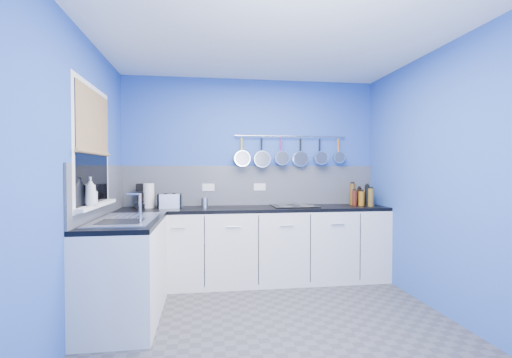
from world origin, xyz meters
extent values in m
cube|color=#47474C|center=(0.00, 0.00, -0.01)|extent=(3.20, 3.00, 0.02)
cube|color=white|center=(0.00, 0.00, 2.51)|extent=(3.20, 3.00, 0.02)
cube|color=#2D52B0|center=(0.00, 1.51, 1.25)|extent=(3.20, 0.02, 2.50)
cube|color=#2D52B0|center=(0.00, -1.51, 1.25)|extent=(3.20, 0.02, 2.50)
cube|color=#2D52B0|center=(-1.61, 0.00, 1.25)|extent=(0.02, 3.00, 2.50)
cube|color=#2D52B0|center=(1.61, 0.00, 1.25)|extent=(0.02, 3.00, 2.50)
cube|color=slate|center=(0.00, 1.49, 1.15)|extent=(3.20, 0.02, 0.50)
cube|color=slate|center=(-1.59, 0.60, 1.15)|extent=(0.02, 1.80, 0.50)
cube|color=silver|center=(0.00, 1.20, 0.43)|extent=(3.20, 0.60, 0.86)
cube|color=black|center=(0.00, 1.20, 0.88)|extent=(3.20, 0.60, 0.04)
cube|color=silver|center=(-1.30, 0.30, 0.43)|extent=(0.60, 1.20, 0.86)
cube|color=black|center=(-1.30, 0.30, 0.88)|extent=(0.60, 1.20, 0.04)
cube|color=white|center=(-1.58, 0.30, 1.55)|extent=(0.01, 1.00, 1.10)
cube|color=black|center=(-1.57, 0.30, 1.55)|extent=(0.01, 0.90, 1.00)
cube|color=tan|center=(-1.56, 0.30, 1.77)|extent=(0.01, 0.90, 0.55)
cube|color=white|center=(-1.55, 0.30, 1.04)|extent=(0.10, 0.98, 0.03)
cube|color=silver|center=(-1.30, 0.30, 0.90)|extent=(0.50, 0.95, 0.01)
cube|color=white|center=(-0.55, 1.48, 1.13)|extent=(0.15, 0.01, 0.09)
cube|color=white|center=(0.10, 1.48, 1.13)|extent=(0.15, 0.01, 0.09)
cylinder|color=silver|center=(0.50, 1.45, 1.78)|extent=(1.45, 0.02, 0.02)
imported|color=white|center=(-1.53, 0.08, 1.17)|extent=(0.11, 0.11, 0.24)
imported|color=white|center=(-1.53, 0.13, 1.14)|extent=(0.10, 0.10, 0.17)
cylinder|color=white|center=(-1.25, 1.29, 1.04)|extent=(0.16, 0.16, 0.29)
cube|color=silver|center=(-1.00, 1.24, 0.98)|extent=(0.28, 0.19, 0.17)
cylinder|color=silver|center=(-0.59, 1.23, 0.96)|extent=(0.09, 0.09, 0.12)
cube|color=black|center=(0.49, 1.22, 0.91)|extent=(0.53, 0.47, 0.01)
cylinder|color=olive|center=(1.46, 1.31, 1.00)|extent=(0.06, 0.06, 0.19)
cylinder|color=black|center=(1.38, 1.33, 1.01)|extent=(0.05, 0.05, 0.22)
cylinder|color=brown|center=(1.28, 1.33, 1.04)|extent=(0.07, 0.07, 0.27)
cylinder|color=black|center=(1.44, 1.23, 1.03)|extent=(0.06, 0.06, 0.25)
cylinder|color=#8C5914|center=(1.35, 1.21, 0.99)|extent=(0.07, 0.07, 0.18)
cylinder|color=#4C190C|center=(1.27, 1.23, 0.99)|extent=(0.06, 0.06, 0.19)
cylinder|color=brown|center=(1.43, 1.11, 1.01)|extent=(0.07, 0.07, 0.22)
camera|label=1|loc=(-0.59, -3.04, 1.34)|focal=25.14mm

